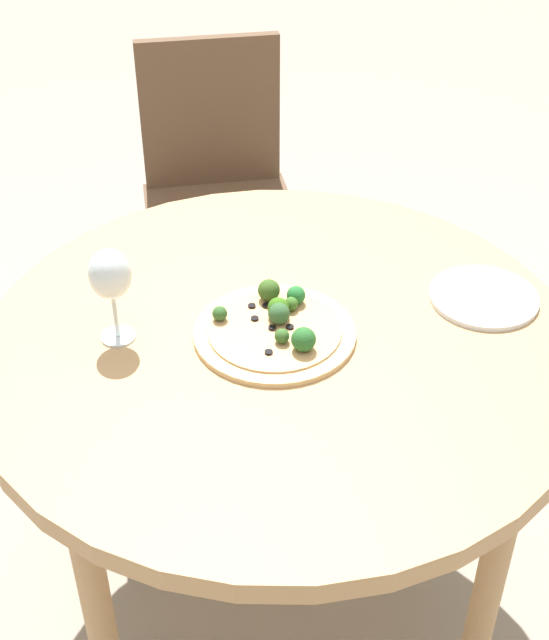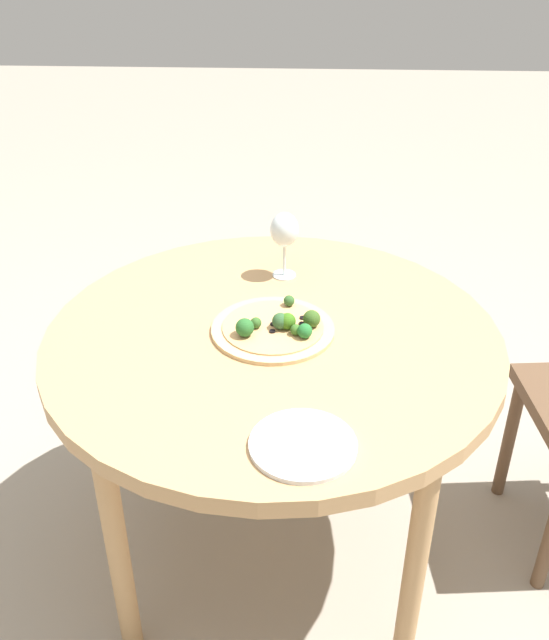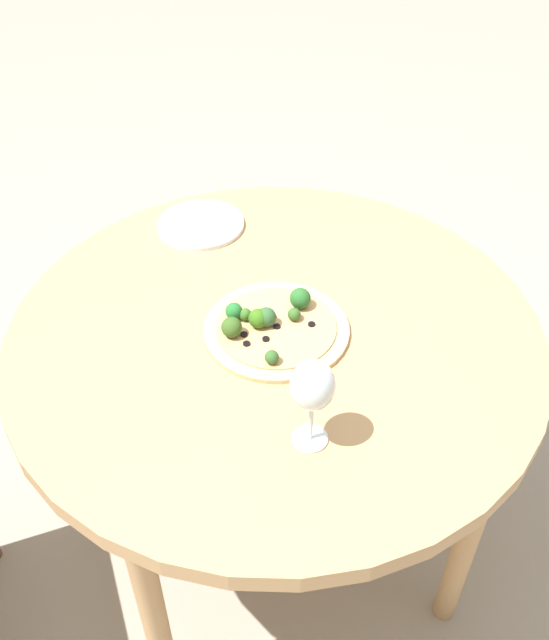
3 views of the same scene
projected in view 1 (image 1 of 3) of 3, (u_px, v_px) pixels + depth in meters
The scene contains 6 objects.
ground_plane at pixel (279, 584), 1.99m from camera, with size 12.00×12.00×0.00m, color gray.
dining_table at pixel (280, 363), 1.61m from camera, with size 1.06×1.06×0.71m.
chair at pixel (218, 194), 2.44m from camera, with size 0.44×0.44×0.88m.
pizza at pixel (276, 326), 1.56m from camera, with size 0.29×0.29×0.06m.
wine_glass at pixel (110, 277), 1.48m from camera, with size 0.07×0.07×0.18m.
plate_near at pixel (484, 297), 1.65m from camera, with size 0.20×0.20×0.01m.
Camera 1 is at (1.23, -0.11, 1.67)m, focal length 50.00 mm.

